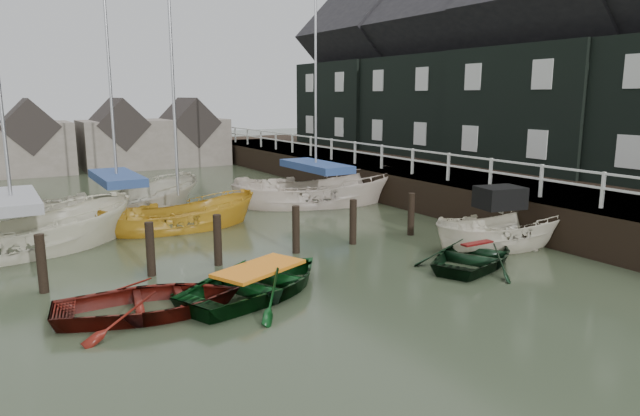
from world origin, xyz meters
TOP-DOWN VIEW (x-y plane):
  - ground at (0.00, 0.00)m, footprint 120.00×120.00m
  - pier at (9.48, 10.00)m, footprint 3.04×32.00m
  - land_strip at (15.00, 10.00)m, footprint 14.00×38.00m
  - quay_houses at (14.99, 8.66)m, footprint 6.52×28.14m
  - mooring_pilings at (-1.11, 3.00)m, footprint 13.72×0.22m
  - far_sheds at (0.83, 26.00)m, footprint 14.00×4.08m
  - rowboat_red at (-3.69, 0.39)m, footprint 4.28×3.37m
  - rowboat_green at (-1.20, 0.33)m, footprint 5.03×4.40m
  - rowboat_dkgreen at (4.96, -0.46)m, footprint 4.48×3.97m
  - motorboat at (6.80, 0.29)m, footprint 4.84×2.59m
  - sailboat_a at (-5.85, 7.07)m, footprint 7.18×3.61m
  - sailboat_b at (-2.30, 10.25)m, footprint 7.36×4.72m
  - sailboat_c at (-0.79, 7.79)m, footprint 5.53×2.28m
  - sailboat_d at (5.51, 9.23)m, footprint 7.56×4.58m

SIDE VIEW (x-z plane):
  - ground at x=0.00m, z-range 0.00..0.00m
  - land_strip at x=15.00m, z-range -0.75..0.75m
  - rowboat_red at x=-3.69m, z-range -0.40..0.40m
  - rowboat_green at x=-1.20m, z-range -0.43..0.43m
  - rowboat_dkgreen at x=4.96m, z-range -0.38..0.38m
  - sailboat_c at x=-0.79m, z-range -5.20..5.23m
  - sailboat_a at x=-5.85m, z-range -5.33..5.44m
  - sailboat_b at x=-2.30m, z-range -5.40..5.52m
  - sailboat_d at x=5.51m, z-range -5.84..5.97m
  - motorboat at x=6.80m, z-range -1.28..1.45m
  - mooring_pilings at x=-1.11m, z-range -0.40..1.40m
  - pier at x=9.48m, z-range -0.64..2.06m
  - far_sheds at x=0.83m, z-range -0.34..4.06m
  - quay_houses at x=14.99m, z-range 0.68..10.68m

